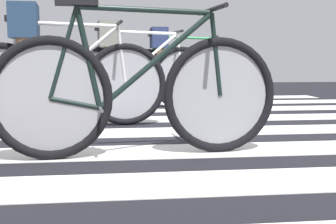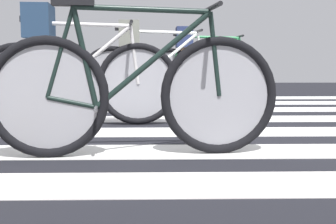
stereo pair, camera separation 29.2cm
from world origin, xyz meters
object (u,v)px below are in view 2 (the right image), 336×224
at_px(bicycle_3_of_4, 157,76).
at_px(cyclist_2_of_4, 40,48).
at_px(bicycle_1_of_4, 134,92).
at_px(cyclist_4_of_4, 184,53).
at_px(bicycle_2_of_4, 78,81).
at_px(bicycle_4_of_4, 207,72).
at_px(cyclist_3_of_4, 129,53).

bearing_deg(bicycle_3_of_4, cyclist_2_of_4, -134.30).
bearing_deg(bicycle_1_of_4, cyclist_2_of_4, 119.49).
bearing_deg(cyclist_4_of_4, cyclist_2_of_4, -119.75).
bearing_deg(cyclist_2_of_4, cyclist_4_of_4, 56.12).
bearing_deg(bicycle_2_of_4, bicycle_4_of_4, 55.88).
xyz_separation_m(bicycle_2_of_4, cyclist_3_of_4, (0.37, 1.15, 0.25)).
relative_size(bicycle_3_of_4, cyclist_4_of_4, 1.73).
bearing_deg(bicycle_4_of_4, bicycle_3_of_4, -119.32).
bearing_deg(bicycle_2_of_4, bicycle_1_of_4, -71.24).
bearing_deg(bicycle_1_of_4, bicycle_2_of_4, 108.13).
bearing_deg(bicycle_4_of_4, cyclist_2_of_4, -124.95).
bearing_deg(bicycle_1_of_4, cyclist_3_of_4, 88.70).
bearing_deg(cyclist_4_of_4, cyclist_3_of_4, -118.85).
bearing_deg(cyclist_3_of_4, bicycle_4_of_4, 47.33).
relative_size(cyclist_3_of_4, bicycle_4_of_4, 0.57).
height_order(cyclist_2_of_4, bicycle_3_of_4, cyclist_2_of_4).
relative_size(bicycle_4_of_4, cyclist_4_of_4, 1.73).
xyz_separation_m(bicycle_2_of_4, bicycle_3_of_4, (0.68, 1.18, 0.00)).
relative_size(bicycle_3_of_4, bicycle_4_of_4, 1.00).
relative_size(bicycle_3_of_4, cyclist_3_of_4, 1.76).
xyz_separation_m(bicycle_2_of_4, bicycle_4_of_4, (1.37, 2.44, 0.00)).
relative_size(bicycle_1_of_4, bicycle_3_of_4, 1.00).
distance_m(cyclist_3_of_4, bicycle_4_of_4, 1.65).
distance_m(bicycle_2_of_4, cyclist_2_of_4, 0.42).
distance_m(bicycle_2_of_4, cyclist_4_of_4, 2.67).
relative_size(bicycle_1_of_4, bicycle_4_of_4, 1.00).
xyz_separation_m(bicycle_3_of_4, bicycle_4_of_4, (0.69, 1.26, 0.00)).
bearing_deg(bicycle_2_of_4, bicycle_3_of_4, 55.17).
distance_m(bicycle_3_of_4, cyclist_3_of_4, 0.40).
height_order(bicycle_1_of_4, cyclist_2_of_4, cyclist_2_of_4).
height_order(bicycle_1_of_4, cyclist_4_of_4, cyclist_4_of_4).
bearing_deg(cyclist_2_of_4, cyclist_3_of_4, 55.16).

